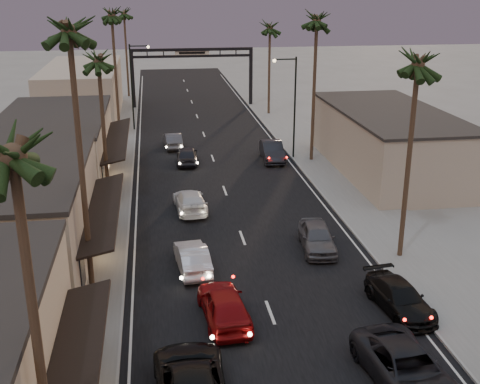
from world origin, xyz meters
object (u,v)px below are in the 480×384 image
object	(u,v)px
curbside_near	(407,368)
palm_far	(124,10)
palm_ld	(111,11)
palm_rc	(270,24)
palm_lc	(98,54)
oncoming_pickup	(191,382)
palm_rb	(317,15)
palm_lb	(68,22)
streetlight_right	(292,99)
oncoming_red	(224,305)
streetlight_left	(134,80)
palm_la	(11,139)
arch	(192,62)
curbside_black	(400,298)
oncoming_silver	(192,257)
palm_ra	(419,56)

from	to	relation	value
curbside_near	palm_far	bearing A→B (deg)	94.75
palm_ld	palm_rc	world-z (taller)	palm_ld
palm_lc	oncoming_pickup	xyz separation A→B (m)	(4.40, -22.89, -9.65)
oncoming_pickup	palm_rb	bearing A→B (deg)	-113.98
palm_lb	streetlight_right	bearing A→B (deg)	55.99
oncoming_pickup	palm_far	bearing A→B (deg)	-87.85
palm_ld	oncoming_red	size ratio (longest dim) A/B	2.89
palm_far	streetlight_left	bearing A→B (deg)	-86.05
streetlight_left	palm_la	world-z (taller)	palm_la
streetlight_left	oncoming_pickup	size ratio (longest dim) A/B	1.53
arch	palm_lb	xyz separation A→B (m)	(-8.60, -48.00, 7.85)
palm_rb	curbside_black	bearing A→B (deg)	-95.33
palm_lc	curbside_black	distance (m)	25.06
arch	palm_la	xyz separation A→B (m)	(-8.60, -61.00, 5.91)
oncoming_red	oncoming_pickup	size ratio (longest dim) A/B	0.83
streetlight_right	palm_rc	world-z (taller)	palm_rc
palm_la	palm_far	world-z (taller)	same
palm_lb	palm_la	bearing A→B (deg)	-90.00
curbside_near	arch	bearing A→B (deg)	88.10
streetlight_right	palm_ld	world-z (taller)	palm_ld
streetlight_right	palm_la	world-z (taller)	palm_la
palm_ld	curbside_near	xyz separation A→B (m)	(12.80, -42.20, -11.62)
palm_lc	oncoming_silver	bearing A→B (deg)	-66.27
palm_lb	oncoming_red	xyz separation A→B (m)	(6.32, -3.39, -12.55)
palm_lc	palm_rb	bearing A→B (deg)	24.94
palm_rb	arch	bearing A→B (deg)	108.30
oncoming_pickup	curbside_near	distance (m)	8.41
palm_lc	palm_far	bearing A→B (deg)	89.59
palm_ld	palm_ra	distance (m)	35.47
palm_far	oncoming_red	xyz separation A→B (m)	(6.02, -59.39, -10.61)
arch	streetlight_right	distance (m)	25.94
palm_lb	palm_ra	bearing A→B (deg)	6.63
palm_lc	oncoming_red	size ratio (longest dim) A/B	2.48
palm_far	curbside_near	xyz separation A→B (m)	(12.50, -65.20, -10.65)
palm_ra	oncoming_pickup	bearing A→B (deg)	-139.61
streetlight_right	oncoming_red	bearing A→B (deg)	-109.22
palm_lc	oncoming_silver	xyz separation A→B (m)	(5.23, -11.89, -9.73)
arch	palm_ld	bearing A→B (deg)	-119.83
palm_far	oncoming_pickup	xyz separation A→B (m)	(4.10, -64.89, -10.62)
arch	palm_ra	distance (m)	47.17
arch	oncoming_red	world-z (taller)	arch
palm_la	oncoming_silver	size ratio (longest dim) A/B	2.94
oncoming_pickup	palm_la	bearing A→B (deg)	41.59
streetlight_left	oncoming_silver	bearing A→B (deg)	-84.03
streetlight_right	palm_la	size ratio (longest dim) A/B	0.68
curbside_near	curbside_black	distance (m)	5.85
arch	palm_la	bearing A→B (deg)	-98.03
palm_la	oncoming_silver	xyz separation A→B (m)	(5.23, 15.11, -10.70)
palm_ra	oncoming_pickup	world-z (taller)	palm_ra
arch	palm_lc	world-z (taller)	palm_lc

